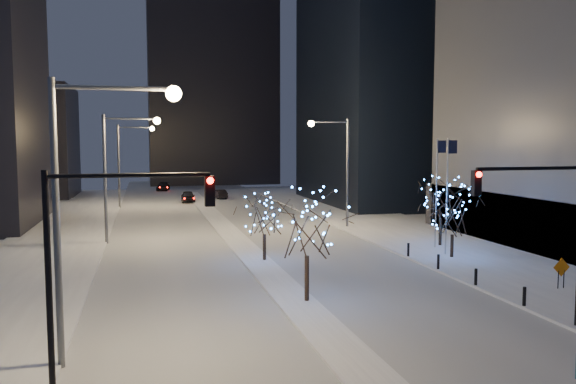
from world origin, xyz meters
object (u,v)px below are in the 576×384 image
object	(u,v)px
traffic_signal_west	(101,241)
holiday_tree_plaza_near	(453,213)
traffic_signal_east	(550,218)
construction_sign	(561,270)
car_near	(188,197)
street_lamp_east	(338,158)
car_far	(163,187)
street_lamp_w_mid	(119,160)
street_lamp_w_far	(128,154)
car_mid	(219,194)
holiday_tree_plaza_far	(441,198)
holiday_tree_median_near	(307,225)
street_lamp_w_near	(88,181)
holiday_tree_median_far	(264,216)

from	to	relation	value
traffic_signal_west	holiday_tree_plaza_near	distance (m)	26.22
traffic_signal_east	construction_sign	distance (m)	8.27
car_near	construction_sign	size ratio (longest dim) A/B	2.70
street_lamp_east	traffic_signal_west	world-z (taller)	street_lamp_east
traffic_signal_west	car_near	world-z (taller)	traffic_signal_west
car_far	street_lamp_east	bearing A→B (deg)	-63.21
street_lamp_w_mid	construction_sign	size ratio (longest dim) A/B	6.16
street_lamp_w_mid	traffic_signal_west	bearing A→B (deg)	-88.94
street_lamp_east	traffic_signal_east	bearing A→B (deg)	-92.26
street_lamp_w_far	car_near	xyz separation A→B (m)	(7.44, 4.47, -5.75)
car_far	holiday_tree_plaza_near	size ratio (longest dim) A/B	0.94
traffic_signal_west	car_mid	world-z (taller)	traffic_signal_west
traffic_signal_east	car_near	size ratio (longest dim) A/B	1.59
street_lamp_w_mid	holiday_tree_plaza_far	bearing A→B (deg)	-18.41
car_far	holiday_tree_plaza_near	bearing A→B (deg)	-64.71
street_lamp_w_far	holiday_tree_median_near	bearing A→B (deg)	-78.05
traffic_signal_west	construction_sign	xyz separation A→B (m)	(22.61, 6.28, -3.63)
street_lamp_w_mid	traffic_signal_west	xyz separation A→B (m)	(0.50, -27.00, -1.74)
traffic_signal_east	holiday_tree_median_near	xyz separation A→B (m)	(-8.44, 6.43, -0.88)
street_lamp_w_mid	street_lamp_w_far	size ratio (longest dim) A/B	1.00
street_lamp_w_far	car_mid	xyz separation A→B (m)	(12.15, 8.53, -5.86)
car_far	construction_sign	bearing A→B (deg)	-65.65
street_lamp_w_near	traffic_signal_west	size ratio (longest dim) A/B	1.43
street_lamp_w_near	holiday_tree_median_far	size ratio (longest dim) A/B	2.29
traffic_signal_east	holiday_tree_plaza_far	size ratio (longest dim) A/B	1.30
car_near	traffic_signal_west	bearing A→B (deg)	-94.72
car_mid	car_far	distance (m)	17.06
car_far	construction_sign	xyz separation A→B (m)	(18.24, -69.68, 0.48)
street_lamp_east	holiday_tree_plaza_far	size ratio (longest dim) A/B	1.86
traffic_signal_east	car_mid	size ratio (longest dim) A/B	1.81
street_lamp_w_far	car_mid	distance (m)	15.96
street_lamp_east	car_far	xyz separation A→B (m)	(-14.15, 45.96, -5.81)
holiday_tree_plaza_near	traffic_signal_east	bearing A→B (deg)	-105.88
car_near	holiday_tree_plaza_near	xyz separation A→B (m)	(14.44, -41.40, 2.36)
car_far	holiday_tree_plaza_far	size ratio (longest dim) A/B	0.82
holiday_tree_median_far	holiday_tree_plaza_near	xyz separation A→B (m)	(12.44, -2.26, 0.06)
construction_sign	car_near	bearing A→B (deg)	108.74
construction_sign	street_lamp_w_mid	bearing A→B (deg)	139.51
street_lamp_w_mid	street_lamp_east	bearing A→B (deg)	8.96
street_lamp_w_near	street_lamp_w_far	xyz separation A→B (m)	(0.00, 50.00, 0.00)
street_lamp_east	construction_sign	bearing A→B (deg)	-80.22
street_lamp_east	car_near	xyz separation A→B (m)	(-11.58, 26.47, -5.70)
holiday_tree_plaza_near	holiday_tree_plaza_far	world-z (taller)	holiday_tree_plaza_far
traffic_signal_west	holiday_tree_median_near	distance (m)	11.66
car_near	holiday_tree_median_near	bearing A→B (deg)	-85.38
traffic_signal_west	traffic_signal_east	bearing A→B (deg)	3.29
holiday_tree_plaza_near	car_near	bearing A→B (deg)	109.24
street_lamp_w_mid	street_lamp_w_far	xyz separation A→B (m)	(0.00, 25.00, 0.00)
traffic_signal_west	car_far	xyz separation A→B (m)	(4.37, 75.96, -4.12)
street_lamp_w_near	street_lamp_east	world-z (taller)	same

